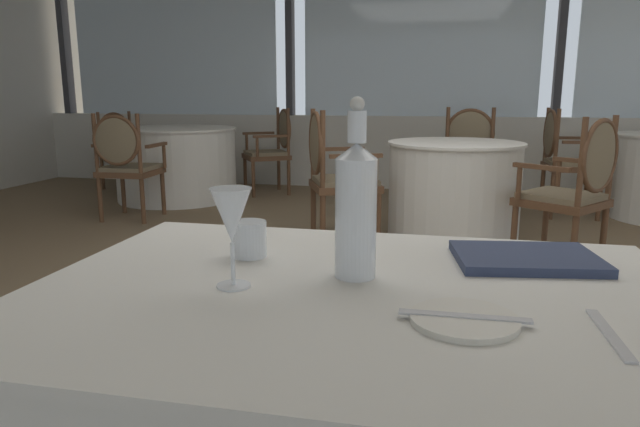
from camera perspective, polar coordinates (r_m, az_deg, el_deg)
name	(u,v)px	position (r m, az deg, el deg)	size (l,w,h in m)	color
ground_plane	(373,310)	(3.02, 5.39, -9.66)	(13.64, 13.64, 0.00)	#756047
window_wall_far	(417,95)	(6.74, 9.73, 11.69)	(9.61, 0.14, 2.73)	beige
side_plate	(464,319)	(0.94, 14.28, -10.27)	(0.17, 0.17, 0.01)	silver
butter_knife	(464,316)	(0.94, 14.29, -9.98)	(0.21, 0.02, 0.00)	silver
dinner_fork	(609,334)	(0.97, 27.06, -10.73)	(0.19, 0.02, 0.00)	silver
water_bottle	(356,206)	(1.10, 3.63, 0.72)	(0.08, 0.08, 0.35)	white
wine_glass	(231,218)	(1.05, -8.89, -0.44)	(0.08, 0.08, 0.19)	white
water_tumbler	(249,239)	(1.27, -7.12, -2.55)	(0.08, 0.08, 0.08)	white
menu_book	(526,258)	(1.29, 19.98, -4.23)	(0.29, 0.21, 0.02)	#2D3856
dining_chair_0_1	(563,153)	(5.64, 23.22, 5.59)	(0.49, 0.55, 0.98)	brown
background_table_1	(177,164)	(6.23, -14.19, 4.89)	(1.28, 1.28, 0.76)	silver
dining_chair_1_0	(274,145)	(6.41, -4.66, 6.92)	(0.63, 0.65, 0.95)	brown
dining_chair_1_1	(121,144)	(7.10, -19.33, 6.61)	(0.62, 0.65, 0.90)	brown
dining_chair_1_2	(125,159)	(5.26, -19.01, 5.18)	(0.55, 0.49, 0.94)	brown
background_table_2	(453,192)	(4.40, 13.26, 2.10)	(1.00, 1.00, 0.76)	silver
dining_chair_2_0	(332,168)	(4.09, 1.26, 4.60)	(0.60, 0.64, 1.00)	brown
dining_chair_2_1	(577,183)	(3.90, 24.45, 2.83)	(0.65, 0.66, 0.98)	brown
dining_chair_2_2	(467,154)	(5.30, 14.59, 5.83)	(0.58, 0.52, 0.99)	brown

